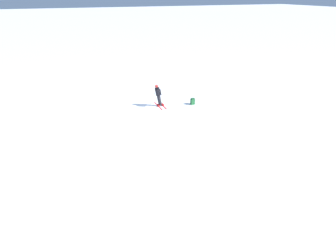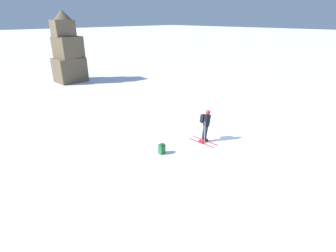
% 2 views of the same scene
% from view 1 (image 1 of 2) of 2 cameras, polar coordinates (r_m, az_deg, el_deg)
% --- Properties ---
extents(ground_plane, '(300.00, 300.00, 0.00)m').
position_cam_1_polar(ground_plane, '(20.09, -3.65, 4.12)').
color(ground_plane, white).
extents(skier, '(1.29, 1.64, 1.76)m').
position_cam_1_polar(skier, '(19.87, -2.12, 6.90)').
color(skier, red).
rests_on(skier, ground).
extents(spare_backpack, '(0.31, 0.23, 0.50)m').
position_cam_1_polar(spare_backpack, '(20.57, 5.38, 5.35)').
color(spare_backpack, '#236633').
rests_on(spare_backpack, ground).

